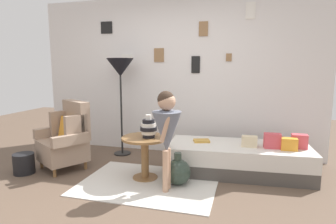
% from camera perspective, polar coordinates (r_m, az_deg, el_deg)
% --- Properties ---
extents(ground_plane, '(12.00, 12.00, 0.00)m').
position_cam_1_polar(ground_plane, '(3.32, -7.24, -17.10)').
color(ground_plane, brown).
extents(gallery_wall, '(4.80, 0.12, 2.60)m').
position_cam_1_polar(gallery_wall, '(4.84, 1.48, 7.17)').
color(gallery_wall, silver).
rests_on(gallery_wall, ground).
extents(rug, '(1.69, 1.23, 0.01)m').
position_cam_1_polar(rug, '(3.72, -3.91, -14.00)').
color(rug, silver).
rests_on(rug, ground).
extents(armchair, '(0.90, 0.84, 0.97)m').
position_cam_1_polar(armchair, '(4.39, -19.63, -4.95)').
color(armchair, olive).
rests_on(armchair, ground).
extents(daybed, '(1.95, 0.93, 0.40)m').
position_cam_1_polar(daybed, '(4.11, 13.85, -9.07)').
color(daybed, '#4C4742').
rests_on(daybed, ground).
extents(pillow_head, '(0.20, 0.12, 0.19)m').
position_cam_1_polar(pillow_head, '(4.12, 24.82, -5.37)').
color(pillow_head, '#D64C56').
rests_on(pillow_head, daybed).
extents(pillow_mid, '(0.20, 0.13, 0.16)m').
position_cam_1_polar(pillow_mid, '(3.99, 23.07, -5.94)').
color(pillow_mid, orange).
rests_on(pillow_mid, daybed).
extents(pillow_back, '(0.22, 0.13, 0.20)m').
position_cam_1_polar(pillow_back, '(3.99, 20.15, -5.44)').
color(pillow_back, '#D64C56').
rests_on(pillow_back, daybed).
extents(pillow_extra, '(0.21, 0.12, 0.14)m').
position_cam_1_polar(pillow_extra, '(3.98, 15.99, -5.67)').
color(pillow_extra, beige).
rests_on(pillow_extra, daybed).
extents(side_table, '(0.60, 0.60, 0.56)m').
position_cam_1_polar(side_table, '(3.75, -4.66, -7.32)').
color(side_table, olive).
rests_on(side_table, ground).
extents(vase_striped, '(0.22, 0.22, 0.30)m').
position_cam_1_polar(vase_striped, '(3.65, -3.92, -3.22)').
color(vase_striped, black).
rests_on(vase_striped, side_table).
extents(floor_lamp, '(0.44, 0.44, 1.60)m').
position_cam_1_polar(floor_lamp, '(4.72, -9.54, 8.15)').
color(floor_lamp, black).
rests_on(floor_lamp, ground).
extents(person_child, '(0.34, 0.34, 1.19)m').
position_cam_1_polar(person_child, '(3.28, -0.27, -3.13)').
color(person_child, tan).
rests_on(person_child, ground).
extents(book_on_daybed, '(0.26, 0.22, 0.03)m').
position_cam_1_polar(book_on_daybed, '(4.11, 6.73, -5.75)').
color(book_on_daybed, gold).
rests_on(book_on_daybed, daybed).
extents(demijohn_near, '(0.33, 0.33, 0.41)m').
position_cam_1_polar(demijohn_near, '(3.62, 1.96, -11.84)').
color(demijohn_near, '#2D3D33').
rests_on(demijohn_near, ground).
extents(magazine_basket, '(0.28, 0.28, 0.28)m').
position_cam_1_polar(magazine_basket, '(4.46, -26.90, -9.19)').
color(magazine_basket, black).
rests_on(magazine_basket, ground).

